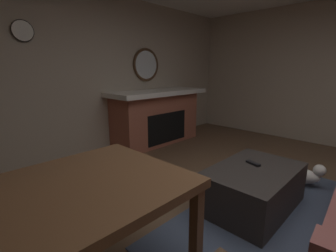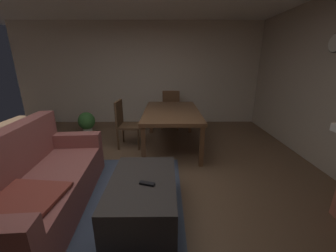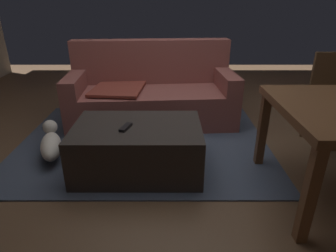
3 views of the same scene
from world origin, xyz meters
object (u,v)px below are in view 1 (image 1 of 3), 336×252
ottoman_coffee_table (253,188)px  dining_table (32,213)px  tv_remote (253,163)px  small_dog (300,174)px  round_wall_mirror (146,65)px  fireplace (157,117)px  wall_clock (22,31)px

ottoman_coffee_table → dining_table: (1.94, -0.35, 0.45)m
tv_remote → small_dog: (-0.76, 0.27, -0.29)m
small_dog → round_wall_mirror: bearing=-90.4°
fireplace → small_dog: 2.62m
fireplace → dining_table: (2.81, 2.03, 0.15)m
tv_remote → dining_table: 2.06m
dining_table → fireplace: bearing=-144.2°
round_wall_mirror → ottoman_coffee_table: (0.87, 2.67, -1.28)m
tv_remote → dining_table: bearing=9.0°
tv_remote → dining_table: dining_table is taller
ottoman_coffee_table → tv_remote: (-0.09, -0.06, 0.23)m
fireplace → tv_remote: size_ratio=12.44×
dining_table → small_dog: (-2.79, 0.57, -0.51)m
round_wall_mirror → dining_table: bearing=39.5°
dining_table → ottoman_coffee_table: bearing=169.7°
round_wall_mirror → dining_table: round_wall_mirror is taller
wall_clock → tv_remote: bearing=116.2°
ottoman_coffee_table → fireplace: bearing=-110.1°
ottoman_coffee_table → wall_clock: bearing=-65.8°
dining_table → small_dog: 2.89m
ottoman_coffee_table → small_dog: ottoman_coffee_table is taller
dining_table → round_wall_mirror: bearing=-140.5°
ottoman_coffee_table → small_dog: (-0.85, 0.21, -0.06)m
small_dog → ottoman_coffee_table: bearing=-14.1°
round_wall_mirror → dining_table: 3.74m
small_dog → wall_clock: 3.94m
fireplace → round_wall_mirror: bearing=-90.0°
round_wall_mirror → small_dog: 3.18m
dining_table → wall_clock: 2.72m
ottoman_coffee_table → tv_remote: bearing=-146.0°
round_wall_mirror → wall_clock: size_ratio=2.25×
fireplace → wall_clock: size_ratio=7.18×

